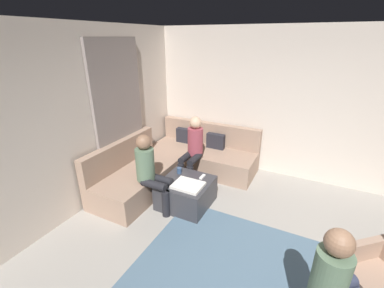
{
  "coord_description": "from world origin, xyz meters",
  "views": [
    {
      "loc": [
        0.16,
        -1.91,
        2.5
      ],
      "look_at": [
        -1.63,
        1.63,
        0.85
      ],
      "focal_mm": 24.22,
      "sensor_mm": 36.0,
      "label": 1
    }
  ],
  "objects_px": {
    "person_on_armchair": "(338,281)",
    "person_on_couch_back": "(193,147)",
    "ottoman": "(186,193)",
    "coffee_mug": "(179,170)",
    "sectional_couch": "(177,163)",
    "game_remote": "(202,177)",
    "person_on_couch_side": "(151,170)"
  },
  "relations": [
    {
      "from": "coffee_mug",
      "to": "person_on_couch_back",
      "type": "bearing_deg",
      "value": 94.23
    },
    {
      "from": "ottoman",
      "to": "person_on_armchair",
      "type": "height_order",
      "value": "person_on_armchair"
    },
    {
      "from": "coffee_mug",
      "to": "person_on_armchair",
      "type": "height_order",
      "value": "person_on_armchair"
    },
    {
      "from": "coffee_mug",
      "to": "person_on_armchair",
      "type": "bearing_deg",
      "value": -30.91
    },
    {
      "from": "person_on_couch_side",
      "to": "person_on_armchair",
      "type": "height_order",
      "value": "person_on_couch_side"
    },
    {
      "from": "sectional_couch",
      "to": "game_remote",
      "type": "relative_size",
      "value": 17.0
    },
    {
      "from": "game_remote",
      "to": "person_on_couch_side",
      "type": "relative_size",
      "value": 0.12
    },
    {
      "from": "game_remote",
      "to": "person_on_couch_back",
      "type": "height_order",
      "value": "person_on_couch_back"
    },
    {
      "from": "game_remote",
      "to": "person_on_couch_side",
      "type": "distance_m",
      "value": 0.84
    },
    {
      "from": "sectional_couch",
      "to": "person_on_couch_back",
      "type": "relative_size",
      "value": 2.12
    },
    {
      "from": "person_on_armchair",
      "to": "coffee_mug",
      "type": "bearing_deg",
      "value": -162.34
    },
    {
      "from": "person_on_armchair",
      "to": "sectional_couch",
      "type": "bearing_deg",
      "value": -167.18
    },
    {
      "from": "sectional_couch",
      "to": "coffee_mug",
      "type": "bearing_deg",
      "value": -55.97
    },
    {
      "from": "person_on_couch_back",
      "to": "game_remote",
      "type": "bearing_deg",
      "value": 128.99
    },
    {
      "from": "game_remote",
      "to": "ottoman",
      "type": "bearing_deg",
      "value": -129.29
    },
    {
      "from": "person_on_couch_back",
      "to": "person_on_armchair",
      "type": "distance_m",
      "value": 3.01
    },
    {
      "from": "game_remote",
      "to": "person_on_couch_side",
      "type": "xyz_separation_m",
      "value": [
        -0.61,
        -0.52,
        0.23
      ]
    },
    {
      "from": "sectional_couch",
      "to": "ottoman",
      "type": "height_order",
      "value": "sectional_couch"
    },
    {
      "from": "coffee_mug",
      "to": "game_remote",
      "type": "height_order",
      "value": "coffee_mug"
    },
    {
      "from": "sectional_couch",
      "to": "person_on_armchair",
      "type": "height_order",
      "value": "person_on_armchair"
    },
    {
      "from": "ottoman",
      "to": "coffee_mug",
      "type": "distance_m",
      "value": 0.38
    },
    {
      "from": "ottoman",
      "to": "person_on_couch_side",
      "type": "distance_m",
      "value": 0.69
    },
    {
      "from": "person_on_couch_side",
      "to": "coffee_mug",
      "type": "bearing_deg",
      "value": 156.28
    },
    {
      "from": "ottoman",
      "to": "game_remote",
      "type": "distance_m",
      "value": 0.36
    },
    {
      "from": "sectional_couch",
      "to": "coffee_mug",
      "type": "height_order",
      "value": "sectional_couch"
    },
    {
      "from": "coffee_mug",
      "to": "person_on_couch_back",
      "type": "xyz_separation_m",
      "value": [
        -0.04,
        0.59,
        0.19
      ]
    },
    {
      "from": "game_remote",
      "to": "coffee_mug",
      "type": "bearing_deg",
      "value": -174.29
    },
    {
      "from": "sectional_couch",
      "to": "person_on_couch_side",
      "type": "distance_m",
      "value": 1.09
    },
    {
      "from": "ottoman",
      "to": "person_on_armchair",
      "type": "bearing_deg",
      "value": -29.9
    },
    {
      "from": "game_remote",
      "to": "person_on_armchair",
      "type": "relative_size",
      "value": 0.13
    },
    {
      "from": "person_on_armchair",
      "to": "person_on_couch_back",
      "type": "bearing_deg",
      "value": -171.55
    },
    {
      "from": "ottoman",
      "to": "coffee_mug",
      "type": "xyz_separation_m",
      "value": [
        -0.22,
        0.18,
        0.26
      ]
    }
  ]
}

